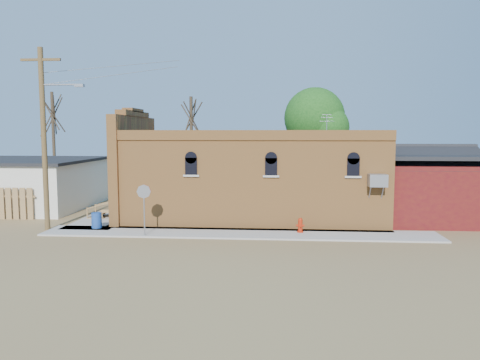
# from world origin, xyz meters

# --- Properties ---
(ground) EXTENTS (120.00, 120.00, 0.00)m
(ground) POSITION_xyz_m (0.00, 0.00, 0.00)
(ground) COLOR brown
(ground) RESTS_ON ground
(sidewalk_south) EXTENTS (19.00, 2.20, 0.08)m
(sidewalk_south) POSITION_xyz_m (1.50, 0.90, 0.04)
(sidewalk_south) COLOR #9E9991
(sidewalk_south) RESTS_ON ground
(sidewalk_west) EXTENTS (2.60, 10.00, 0.08)m
(sidewalk_west) POSITION_xyz_m (-6.30, 6.00, 0.04)
(sidewalk_west) COLOR #9E9991
(sidewalk_west) RESTS_ON ground
(brick_bar) EXTENTS (16.40, 7.97, 6.30)m
(brick_bar) POSITION_xyz_m (1.64, 5.49, 2.34)
(brick_bar) COLOR #C77E3D
(brick_bar) RESTS_ON ground
(red_shed) EXTENTS (5.40, 6.40, 4.30)m
(red_shed) POSITION_xyz_m (11.50, 5.50, 2.27)
(red_shed) COLOR #500D13
(red_shed) RESTS_ON ground
(utility_pole) EXTENTS (3.12, 0.26, 9.00)m
(utility_pole) POSITION_xyz_m (-8.14, 1.20, 4.77)
(utility_pole) COLOR brown
(utility_pole) RESTS_ON ground
(tree_bare_near) EXTENTS (2.80, 2.80, 7.65)m
(tree_bare_near) POSITION_xyz_m (-3.00, 13.00, 5.96)
(tree_bare_near) COLOR #463928
(tree_bare_near) RESTS_ON ground
(tree_bare_far) EXTENTS (2.80, 2.80, 8.16)m
(tree_bare_far) POSITION_xyz_m (-14.00, 14.00, 6.36)
(tree_bare_far) COLOR #463928
(tree_bare_far) RESTS_ON ground
(tree_leafy) EXTENTS (4.40, 4.40, 8.15)m
(tree_leafy) POSITION_xyz_m (6.00, 13.50, 5.93)
(tree_leafy) COLOR #463928
(tree_leafy) RESTS_ON ground
(fire_hydrant) EXTENTS (0.40, 0.37, 0.70)m
(fire_hydrant) POSITION_xyz_m (4.43, 1.25, 0.43)
(fire_hydrant) COLOR #AA2009
(fire_hydrant) RESTS_ON sidewalk_south
(stop_sign) EXTENTS (0.64, 0.21, 2.40)m
(stop_sign) POSITION_xyz_m (-2.87, 0.00, 1.92)
(stop_sign) COLOR gray
(stop_sign) RESTS_ON sidewalk_south
(trash_barrel) EXTENTS (0.60, 0.60, 0.78)m
(trash_barrel) POSITION_xyz_m (-5.77, 1.50, 0.47)
(trash_barrel) COLOR navy
(trash_barrel) RESTS_ON sidewalk_west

